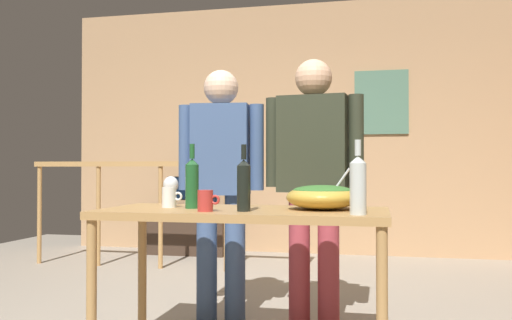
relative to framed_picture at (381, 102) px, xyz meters
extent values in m
cube|color=tan|center=(-0.88, 0.06, -0.27)|extent=(5.56, 0.10, 2.86)
cube|color=#4F7761|center=(0.00, 0.00, 0.00)|extent=(0.58, 0.03, 0.71)
cylinder|color=#B2844C|center=(-3.41, -1.22, -1.20)|extent=(0.04, 0.04, 0.98)
cylinder|color=#B2844C|center=(-2.75, -1.22, -1.20)|extent=(0.04, 0.04, 0.98)
cylinder|color=#B2844C|center=(-2.10, -1.22, -1.20)|extent=(0.04, 0.04, 0.98)
cylinder|color=#B2844C|center=(-1.44, -1.22, -1.20)|extent=(0.04, 0.04, 0.98)
cylinder|color=#B2844C|center=(-0.78, -1.22, -1.20)|extent=(0.04, 0.04, 0.98)
cube|color=#B2844C|center=(-2.10, -1.22, -0.69)|extent=(2.71, 0.07, 0.05)
cube|color=#B2844C|center=(-0.78, -1.22, -1.15)|extent=(0.10, 0.10, 1.08)
cube|color=#38281E|center=(-2.13, -0.29, -1.44)|extent=(0.90, 0.40, 0.51)
cube|color=black|center=(-2.13, -0.29, -1.18)|extent=(0.20, 0.12, 0.02)
cylinder|color=black|center=(-2.13, -0.29, -1.13)|extent=(0.03, 0.03, 0.08)
cube|color=black|center=(-2.13, -0.32, -0.96)|extent=(0.48, 0.06, 0.27)
cube|color=black|center=(-2.13, -0.35, -0.96)|extent=(0.44, 0.01, 0.24)
cube|color=#B2844C|center=(-0.72, -3.44, -0.96)|extent=(1.45, 0.66, 0.04)
cylinder|color=#B2844C|center=(-1.41, -3.73, -1.34)|extent=(0.05, 0.05, 0.72)
cylinder|color=#B2844C|center=(-0.04, -3.73, -1.34)|extent=(0.05, 0.05, 0.72)
cylinder|color=#B2844C|center=(-1.41, -3.15, -1.34)|extent=(0.05, 0.05, 0.72)
cylinder|color=#B2844C|center=(-0.04, -3.15, -1.34)|extent=(0.05, 0.05, 0.72)
ellipsoid|color=gold|center=(-0.33, -3.38, -0.88)|extent=(0.37, 0.37, 0.12)
ellipsoid|color=#38702D|center=(-0.33, -3.38, -0.84)|extent=(0.30, 0.30, 0.06)
cylinder|color=silver|center=(-0.25, -3.38, -0.82)|extent=(0.14, 0.01, 0.19)
cylinder|color=silver|center=(-1.21, -3.20, -0.94)|extent=(0.08, 0.08, 0.01)
cylinder|color=silver|center=(-1.21, -3.20, -0.90)|extent=(0.01, 0.01, 0.07)
ellipsoid|color=silver|center=(-1.21, -3.20, -0.82)|extent=(0.09, 0.09, 0.10)
cylinder|color=black|center=(-0.69, -3.58, -0.83)|extent=(0.07, 0.07, 0.22)
cone|color=black|center=(-0.69, -3.58, -0.70)|extent=(0.07, 0.07, 0.03)
cylinder|color=black|center=(-0.69, -3.58, -0.65)|extent=(0.03, 0.03, 0.07)
cylinder|color=silver|center=(-0.14, -3.66, -0.82)|extent=(0.08, 0.08, 0.23)
cone|color=silver|center=(-0.14, -3.66, -0.69)|extent=(0.08, 0.08, 0.03)
cylinder|color=silver|center=(-0.14, -3.66, -0.64)|extent=(0.03, 0.03, 0.07)
cylinder|color=#1E5628|center=(-1.00, -3.45, -0.83)|extent=(0.07, 0.07, 0.23)
cone|color=#1E5628|center=(-1.00, -3.45, -0.70)|extent=(0.07, 0.07, 0.03)
cylinder|color=#1E5628|center=(-1.00, -3.45, -0.64)|extent=(0.03, 0.03, 0.08)
cylinder|color=white|center=(-1.14, -3.41, -0.89)|extent=(0.08, 0.08, 0.11)
torus|color=white|center=(-1.09, -3.41, -0.88)|extent=(0.05, 0.01, 0.05)
cylinder|color=#B7332D|center=(-0.87, -3.62, -0.89)|extent=(0.08, 0.08, 0.10)
torus|color=#B7332D|center=(-0.82, -3.62, -0.88)|extent=(0.05, 0.01, 0.05)
cylinder|color=#3D5684|center=(-0.93, -2.83, -1.30)|extent=(0.13, 0.13, 0.80)
cylinder|color=#3D5684|center=(-1.11, -2.85, -1.30)|extent=(0.13, 0.13, 0.80)
cube|color=#3D5684|center=(-1.02, -2.84, -0.61)|extent=(0.38, 0.26, 0.57)
cylinder|color=#3D5684|center=(-0.79, -2.82, -0.60)|extent=(0.09, 0.09, 0.54)
cylinder|color=#3D5684|center=(-1.24, -2.86, -0.60)|extent=(0.09, 0.09, 0.54)
sphere|color=beige|center=(-1.02, -2.84, -0.22)|extent=(0.22, 0.22, 0.22)
cylinder|color=#9E3842|center=(-0.34, -2.85, -1.29)|extent=(0.13, 0.13, 0.82)
cylinder|color=#9E3842|center=(-0.52, -2.83, -1.29)|extent=(0.13, 0.13, 0.82)
cube|color=#2D3323|center=(-0.43, -2.84, -0.58)|extent=(0.44, 0.26, 0.58)
cylinder|color=#2D3323|center=(-0.18, -2.87, -0.57)|extent=(0.09, 0.09, 0.55)
cylinder|color=#2D3323|center=(-0.69, -2.81, -0.57)|extent=(0.09, 0.09, 0.55)
sphere|color=#D8A884|center=(-0.43, -2.84, -0.18)|extent=(0.23, 0.23, 0.23)
camera|label=1|loc=(-0.06, -6.13, -0.73)|focal=37.99mm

